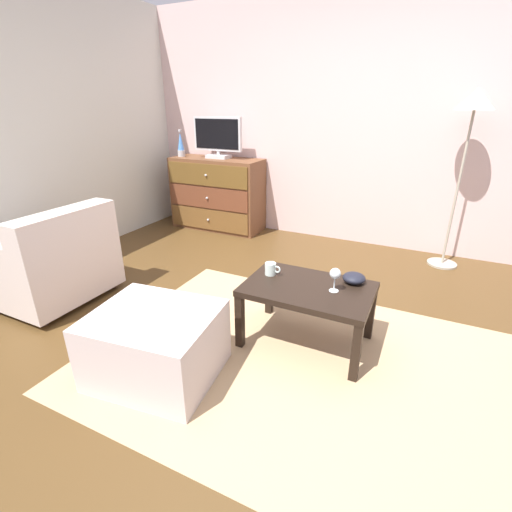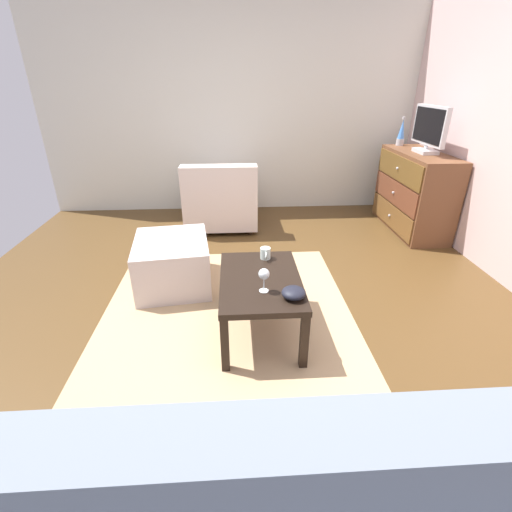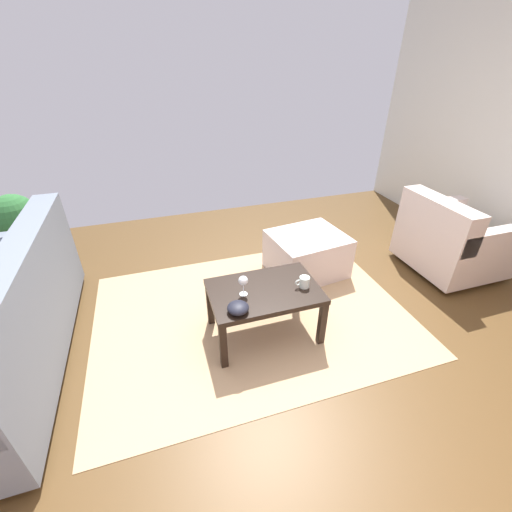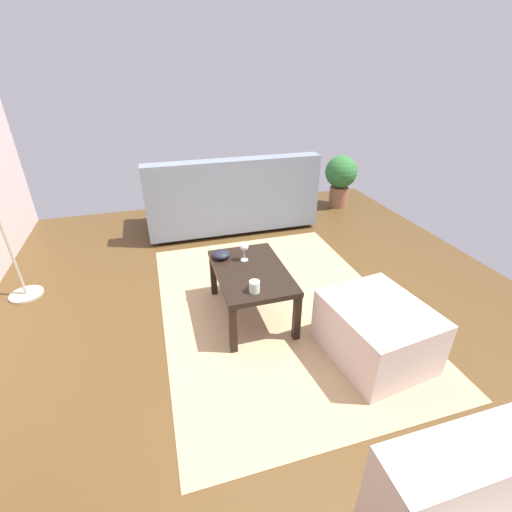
{
  "view_description": "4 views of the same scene",
  "coord_description": "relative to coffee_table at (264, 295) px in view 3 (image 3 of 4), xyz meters",
  "views": [
    {
      "loc": [
        0.8,
        -2.03,
        1.53
      ],
      "look_at": [
        -0.15,
        -0.08,
        0.63
      ],
      "focal_mm": 25.86,
      "sensor_mm": 36.0,
      "label": 1
    },
    {
      "loc": [
        2.29,
        -0.12,
        1.63
      ],
      "look_at": [
        0.02,
        0.02,
        0.52
      ],
      "focal_mm": 25.56,
      "sensor_mm": 36.0,
      "label": 2
    },
    {
      "loc": [
        0.85,
        1.93,
        1.94
      ],
      "look_at": [
        0.24,
        0.04,
        0.73
      ],
      "focal_mm": 23.57,
      "sensor_mm": 36.0,
      "label": 3
    },
    {
      "loc": [
        -2.12,
        0.68,
        1.85
      ],
      "look_at": [
        -0.04,
        0.06,
        0.66
      ],
      "focal_mm": 25.08,
      "sensor_mm": 36.0,
      "label": 4
    }
  ],
  "objects": [
    {
      "name": "ottoman",
      "position": [
        -0.69,
        -0.7,
        -0.16
      ],
      "size": [
        0.77,
        0.68,
        0.42
      ],
      "primitive_type": "cube",
      "rotation": [
        0.0,
        0.0,
        0.12
      ],
      "color": "beige",
      "rests_on": "ground_plane"
    },
    {
      "name": "ground_plane",
      "position": [
        -0.17,
        -0.04,
        -0.39
      ],
      "size": [
        5.81,
        5.01,
        0.05
      ],
      "primitive_type": "cube",
      "color": "#4F371B"
    },
    {
      "name": "couch_large",
      "position": [
        1.81,
        -0.25,
        -0.03
      ],
      "size": [
        0.85,
        2.01,
        0.9
      ],
      "color": "#332319",
      "rests_on": "ground_plane"
    },
    {
      "name": "bowl_decorative",
      "position": [
        0.25,
        0.18,
        0.09
      ],
      "size": [
        0.15,
        0.15,
        0.07
      ],
      "primitive_type": "ellipsoid",
      "color": "black",
      "rests_on": "coffee_table"
    },
    {
      "name": "potted_plant",
      "position": [
        2.08,
        -1.89,
        0.07
      ],
      "size": [
        0.44,
        0.44,
        0.72
      ],
      "color": "brown",
      "rests_on": "ground_plane"
    },
    {
      "name": "area_rug",
      "position": [
        0.03,
        -0.24,
        -0.36
      ],
      "size": [
        2.6,
        1.9,
        0.01
      ],
      "primitive_type": "cube",
      "color": "tan",
      "rests_on": "ground_plane"
    },
    {
      "name": "mug",
      "position": [
        -0.29,
        0.06,
        0.1
      ],
      "size": [
        0.11,
        0.08,
        0.08
      ],
      "color": "silver",
      "rests_on": "coffee_table"
    },
    {
      "name": "wine_glass",
      "position": [
        0.16,
        0.01,
        0.17
      ],
      "size": [
        0.07,
        0.07,
        0.16
      ],
      "color": "silver",
      "rests_on": "coffee_table"
    },
    {
      "name": "armchair",
      "position": [
        -2.07,
        -0.32,
        -0.04
      ],
      "size": [
        0.8,
        0.83,
        0.79
      ],
      "color": "#332319",
      "rests_on": "ground_plane"
    },
    {
      "name": "coffee_table",
      "position": [
        0.0,
        0.0,
        0.0
      ],
      "size": [
        0.82,
        0.54,
        0.43
      ],
      "color": "black",
      "rests_on": "ground_plane"
    }
  ]
}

